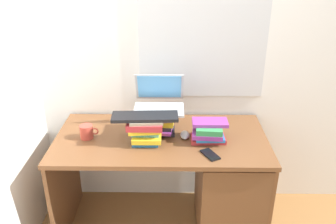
# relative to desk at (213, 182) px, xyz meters

# --- Properties ---
(ground_plane) EXTENTS (6.00, 6.00, 0.00)m
(ground_plane) POSITION_rel_desk_xyz_m (-0.36, 0.03, -0.41)
(ground_plane) COLOR olive
(wall_back) EXTENTS (6.00, 0.06, 2.60)m
(wall_back) POSITION_rel_desk_xyz_m (-0.36, 0.43, 0.89)
(wall_back) COLOR white
(wall_back) RESTS_ON ground
(wall_left) EXTENTS (0.05, 6.00, 2.60)m
(wall_left) POSITION_rel_desk_xyz_m (-1.30, 0.03, 0.89)
(wall_left) COLOR silver
(wall_left) RESTS_ON ground
(desk) EXTENTS (1.42, 0.71, 0.75)m
(desk) POSITION_rel_desk_xyz_m (0.00, 0.00, 0.00)
(desk) COLOR brown
(desk) RESTS_ON ground
(book_stack_tall) EXTENTS (0.23, 0.20, 0.17)m
(book_stack_tall) POSITION_rel_desk_xyz_m (-0.38, 0.09, 0.42)
(book_stack_tall) COLOR black
(book_stack_tall) RESTS_ON desk
(book_stack_keyboard_riser) EXTENTS (0.24, 0.20, 0.17)m
(book_stack_keyboard_riser) POSITION_rel_desk_xyz_m (-0.46, -0.03, 0.43)
(book_stack_keyboard_riser) COLOR #2672B2
(book_stack_keyboard_riser) RESTS_ON desk
(book_stack_side) EXTENTS (0.24, 0.20, 0.14)m
(book_stack_side) POSITION_rel_desk_xyz_m (-0.05, -0.01, 0.41)
(book_stack_side) COLOR #B22D33
(book_stack_side) RESTS_ON desk
(laptop) EXTENTS (0.33, 0.29, 0.21)m
(laptop) POSITION_rel_desk_xyz_m (-0.38, 0.14, 0.56)
(laptop) COLOR #B7BABF
(laptop) RESTS_ON book_stack_tall
(keyboard) EXTENTS (0.43, 0.16, 0.02)m
(keyboard) POSITION_rel_desk_xyz_m (-0.46, -0.04, 0.52)
(keyboard) COLOR black
(keyboard) RESTS_ON book_stack_keyboard_riser
(computer_mouse) EXTENTS (0.06, 0.10, 0.04)m
(computer_mouse) POSITION_rel_desk_xyz_m (-0.20, 0.03, 0.36)
(computer_mouse) COLOR #A5A8AD
(computer_mouse) RESTS_ON desk
(mug) EXTENTS (0.12, 0.09, 0.09)m
(mug) POSITION_rel_desk_xyz_m (-0.85, 0.01, 0.39)
(mug) COLOR #B23F33
(mug) RESTS_ON desk
(cell_phone) EXTENTS (0.12, 0.15, 0.01)m
(cell_phone) POSITION_rel_desk_xyz_m (-0.05, -0.20, 0.35)
(cell_phone) COLOR black
(cell_phone) RESTS_ON desk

